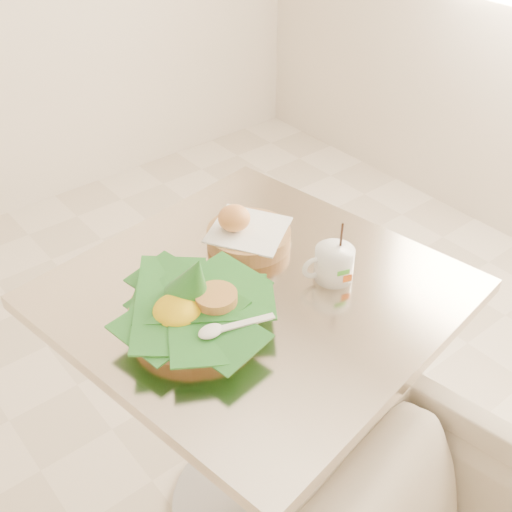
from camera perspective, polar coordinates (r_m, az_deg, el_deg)
cafe_table at (r=1.41m, az=-0.07°, el=-9.80°), size 0.80×0.80×0.75m
rice_basket at (r=1.17m, az=-5.60°, el=-4.36°), size 0.29×0.29×0.15m
bread_basket at (r=1.37m, az=-0.87°, el=2.02°), size 0.21×0.21×0.09m
coffee_mug at (r=1.28m, az=6.87°, el=-0.62°), size 0.11×0.08×0.14m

